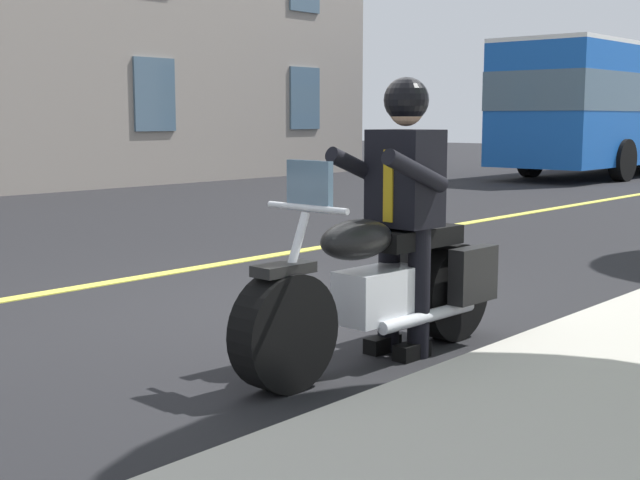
{
  "coord_description": "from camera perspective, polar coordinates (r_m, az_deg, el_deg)",
  "views": [
    {
      "loc": [
        4.87,
        4.59,
        1.49
      ],
      "look_at": [
        0.96,
        1.1,
        0.75
      ],
      "focal_mm": 48.64,
      "sensor_mm": 36.0,
      "label": 1
    }
  ],
  "objects": [
    {
      "name": "bus_near",
      "position": [
        25.17,
        19.73,
        8.44
      ],
      "size": [
        11.05,
        2.7,
        3.3
      ],
      "color": "blue",
      "rests_on": "ground_plane"
    },
    {
      "name": "lane_center_stripe",
      "position": [
        8.33,
        -11.61,
        -2.41
      ],
      "size": [
        60.0,
        0.16,
        0.01
      ],
      "primitive_type": "cube",
      "color": "#E5DB4C",
      "rests_on": "ground_plane"
    },
    {
      "name": "motorcycle_main",
      "position": [
        5.35,
        4.2,
        -3.19
      ],
      "size": [
        2.22,
        0.63,
        1.26
      ],
      "color": "black",
      "rests_on": "ground_plane"
    },
    {
      "name": "ground_plane",
      "position": [
        6.86,
        -1.53,
        -4.52
      ],
      "size": [
        80.0,
        80.0,
        0.0
      ],
      "primitive_type": "plane",
      "color": "black"
    },
    {
      "name": "rider_main",
      "position": [
        5.41,
        5.51,
        3.18
      ],
      "size": [
        0.63,
        0.56,
        1.74
      ],
      "color": "black",
      "rests_on": "ground_plane"
    }
  ]
}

